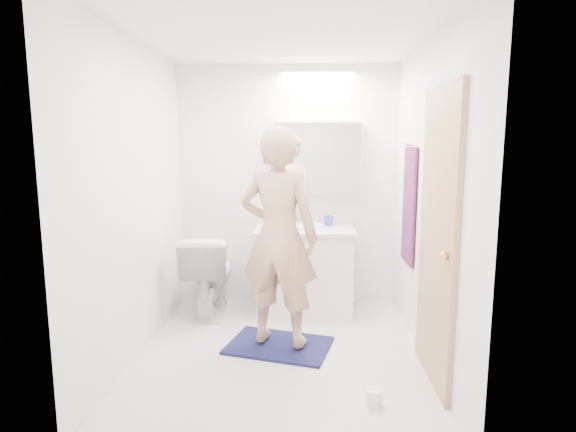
# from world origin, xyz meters

# --- Properties ---
(floor) EXTENTS (2.50, 2.50, 0.00)m
(floor) POSITION_xyz_m (0.00, 0.00, 0.00)
(floor) COLOR silver
(floor) RESTS_ON ground
(ceiling) EXTENTS (2.50, 2.50, 0.00)m
(ceiling) POSITION_xyz_m (0.00, 0.00, 2.40)
(ceiling) COLOR white
(ceiling) RESTS_ON floor
(wall_back) EXTENTS (2.50, 0.00, 2.50)m
(wall_back) POSITION_xyz_m (0.00, 1.25, 1.20)
(wall_back) COLOR white
(wall_back) RESTS_ON floor
(wall_front) EXTENTS (2.50, 0.00, 2.50)m
(wall_front) POSITION_xyz_m (0.00, -1.25, 1.20)
(wall_front) COLOR white
(wall_front) RESTS_ON floor
(wall_left) EXTENTS (0.00, 2.50, 2.50)m
(wall_left) POSITION_xyz_m (-1.10, 0.00, 1.20)
(wall_left) COLOR white
(wall_left) RESTS_ON floor
(wall_right) EXTENTS (0.00, 2.50, 2.50)m
(wall_right) POSITION_xyz_m (1.10, 0.00, 1.20)
(wall_right) COLOR white
(wall_right) RESTS_ON floor
(vanity_cabinet) EXTENTS (0.90, 0.55, 0.78)m
(vanity_cabinet) POSITION_xyz_m (0.18, 0.96, 0.39)
(vanity_cabinet) COLOR white
(vanity_cabinet) RESTS_ON floor
(countertop) EXTENTS (0.95, 0.58, 0.04)m
(countertop) POSITION_xyz_m (0.18, 0.96, 0.80)
(countertop) COLOR silver
(countertop) RESTS_ON vanity_cabinet
(sink_basin) EXTENTS (0.36, 0.36, 0.03)m
(sink_basin) POSITION_xyz_m (0.18, 0.99, 0.84)
(sink_basin) COLOR white
(sink_basin) RESTS_ON countertop
(faucet) EXTENTS (0.02, 0.02, 0.16)m
(faucet) POSITION_xyz_m (0.18, 1.19, 0.90)
(faucet) COLOR #BBBBBF
(faucet) RESTS_ON countertop
(medicine_cabinet) EXTENTS (0.88, 0.14, 0.70)m
(medicine_cabinet) POSITION_xyz_m (0.30, 1.18, 1.50)
(medicine_cabinet) COLOR white
(medicine_cabinet) RESTS_ON wall_back
(mirror_panel) EXTENTS (0.84, 0.01, 0.66)m
(mirror_panel) POSITION_xyz_m (0.30, 1.10, 1.50)
(mirror_panel) COLOR silver
(mirror_panel) RESTS_ON medicine_cabinet
(toilet) EXTENTS (0.45, 0.77, 0.78)m
(toilet) POSITION_xyz_m (-0.74, 0.85, 0.39)
(toilet) COLOR white
(toilet) RESTS_ON floor
(bath_rug) EXTENTS (0.91, 0.73, 0.02)m
(bath_rug) POSITION_xyz_m (-0.02, 0.10, 0.01)
(bath_rug) COLOR #151A43
(bath_rug) RESTS_ON floor
(person) EXTENTS (0.71, 0.55, 1.71)m
(person) POSITION_xyz_m (-0.02, 0.10, 0.91)
(person) COLOR tan
(person) RESTS_ON bath_rug
(door) EXTENTS (0.04, 0.80, 2.00)m
(door) POSITION_xyz_m (1.08, -0.35, 1.00)
(door) COLOR tan
(door) RESTS_ON wall_right
(door_knob) EXTENTS (0.06, 0.06, 0.06)m
(door_knob) POSITION_xyz_m (1.04, -0.65, 0.95)
(door_knob) COLOR gold
(door_knob) RESTS_ON door
(towel) EXTENTS (0.02, 0.42, 1.00)m
(towel) POSITION_xyz_m (1.08, 0.55, 1.10)
(towel) COLOR #131B3C
(towel) RESTS_ON wall_right
(towel_hook) EXTENTS (0.07, 0.02, 0.02)m
(towel_hook) POSITION_xyz_m (1.07, 0.55, 1.62)
(towel_hook) COLOR silver
(towel_hook) RESTS_ON wall_right
(soap_bottle_a) EXTENTS (0.10, 0.10, 0.23)m
(soap_bottle_a) POSITION_xyz_m (-0.07, 1.11, 0.93)
(soap_bottle_a) COLOR beige
(soap_bottle_a) RESTS_ON countertop
(soap_bottle_b) EXTENTS (0.10, 0.10, 0.17)m
(soap_bottle_b) POSITION_xyz_m (0.05, 1.15, 0.90)
(soap_bottle_b) COLOR #5584B6
(soap_bottle_b) RESTS_ON countertop
(toothbrush_cup) EXTENTS (0.13, 0.13, 0.10)m
(toothbrush_cup) POSITION_xyz_m (0.42, 1.12, 0.87)
(toothbrush_cup) COLOR #3E4ABA
(toothbrush_cup) RESTS_ON countertop
(toilet_paper_roll) EXTENTS (0.11, 0.11, 0.10)m
(toilet_paper_roll) POSITION_xyz_m (0.63, -0.71, 0.05)
(toilet_paper_roll) COLOR white
(toilet_paper_roll) RESTS_ON floor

